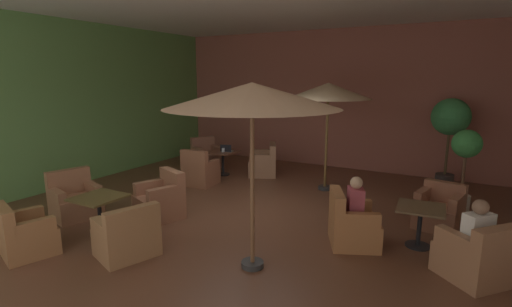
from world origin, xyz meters
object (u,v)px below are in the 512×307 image
object	(u,v)px
cafe_table_front_left	(223,156)
armchair_front_right_east	(75,200)
cafe_table_front_right	(99,204)
potted_tree_left_corner	(450,122)
iced_drink_cup	(223,150)
armchair_mid_center_south	(439,211)
patron_blue_shirt	(356,200)
armchair_mid_center_north	(351,225)
patron_by_window	(478,227)
armchair_front_right_west	(127,237)
open_laptop	(227,150)
armchair_front_left_north	(264,164)
armchair_front_left_south	(200,172)
cafe_table_mid_center	(420,216)
armchair_front_left_east	(206,156)
armchair_front_right_north	(161,201)
patio_umbrella_center_beige	(252,97)
armchair_front_right_south	(25,235)
armchair_mid_center_east	(477,257)
patio_umbrella_tall_red	(328,92)
potted_tree_mid_left	(466,155)

from	to	relation	value
cafe_table_front_left	armchair_front_right_east	bearing A→B (deg)	-99.98
cafe_table_front_right	potted_tree_left_corner	xyz separation A→B (m)	(5.02, 6.03, 1.07)
cafe_table_front_right	iced_drink_cup	bearing A→B (deg)	94.09
armchair_mid_center_south	cafe_table_front_right	bearing A→B (deg)	-148.33
armchair_front_right_east	patron_blue_shirt	distance (m)	5.23
armchair_mid_center_north	patron_by_window	distance (m)	1.78
armchair_front_right_west	open_laptop	size ratio (longest dim) A/B	2.81
cafe_table_front_left	armchair_front_left_north	xyz separation A→B (m)	(1.00, 0.52, -0.20)
armchair_front_left_south	armchair_mid_center_north	world-z (taller)	armchair_front_left_south
armchair_mid_center_north	armchair_front_left_north	bearing A→B (deg)	135.98
armchair_front_right_east	iced_drink_cup	xyz separation A→B (m)	(0.79, 3.93, 0.40)
armchair_mid_center_south	armchair_front_right_east	bearing A→B (deg)	-155.36
armchair_front_left_south	cafe_table_mid_center	size ratio (longest dim) A/B	1.25
cafe_table_front_right	armchair_front_right_east	bearing A→B (deg)	164.60
armchair_front_left_east	open_laptop	size ratio (longest dim) A/B	2.83
armchair_mid_center_south	armchair_front_right_north	bearing A→B (deg)	-156.09
armchair_front_left_east	armchair_front_right_east	distance (m)	4.59
cafe_table_front_right	open_laptop	world-z (taller)	open_laptop
armchair_front_left_north	patio_umbrella_center_beige	world-z (taller)	patio_umbrella_center_beige
armchair_front_left_north	armchair_front_left_east	xyz separation A→B (m)	(-1.98, 0.04, -0.00)
armchair_front_right_south	armchair_mid_center_north	xyz separation A→B (m)	(4.23, 2.75, 0.02)
iced_drink_cup	open_laptop	world-z (taller)	open_laptop
armchair_mid_center_east	armchair_front_right_north	bearing A→B (deg)	-176.24
patio_umbrella_tall_red	patron_by_window	xyz separation A→B (m)	(3.07, -2.93, -1.59)
armchair_mid_center_north	patron_blue_shirt	bearing A→B (deg)	24.37
armchair_front_left_south	armchair_mid_center_east	xyz separation A→B (m)	(5.95, -1.80, -0.01)
armchair_front_right_east	patio_umbrella_tall_red	bearing A→B (deg)	48.16
armchair_mid_center_south	patio_umbrella_tall_red	bearing A→B (deg)	154.27
patron_by_window	armchair_front_right_east	bearing A→B (deg)	-170.43
cafe_table_front_left	open_laptop	distance (m)	0.23
cafe_table_front_left	armchair_front_right_east	world-z (taller)	armchair_front_right_east
iced_drink_cup	open_laptop	distance (m)	0.11
armchair_front_left_south	armchair_front_right_north	distance (m)	2.26
armchair_front_right_east	armchair_front_right_south	distance (m)	1.58
armchair_front_right_east	armchair_front_left_south	bearing A→B (deg)	74.85
armchair_front_right_west	potted_tree_left_corner	world-z (taller)	potted_tree_left_corner
cafe_table_mid_center	patio_umbrella_center_beige	bearing A→B (deg)	-136.85
armchair_front_right_north	armchair_front_right_east	xyz separation A→B (m)	(-1.50, -0.76, -0.02)
armchair_front_right_west	patron_blue_shirt	world-z (taller)	patron_blue_shirt
cafe_table_front_right	cafe_table_mid_center	world-z (taller)	same
armchair_mid_center_east	armchair_front_right_east	bearing A→B (deg)	-170.70
armchair_front_right_south	iced_drink_cup	bearing A→B (deg)	89.63
armchair_mid_center_south	patron_blue_shirt	xyz separation A→B (m)	(-1.15, -1.44, 0.43)
cafe_table_front_right	patio_umbrella_center_beige	distance (m)	3.44
cafe_table_mid_center	open_laptop	bearing A→B (deg)	156.58
cafe_table_front_right	armchair_front_right_east	world-z (taller)	armchair_front_right_east
armchair_front_right_east	potted_tree_mid_left	world-z (taller)	potted_tree_mid_left
armchair_front_left_north	open_laptop	xyz separation A→B (m)	(-0.87, -0.52, 0.39)
potted_tree_mid_left	patron_by_window	size ratio (longest dim) A/B	2.44
armchair_mid_center_south	patio_umbrella_center_beige	xyz separation A→B (m)	(-2.21, -2.88, 2.09)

